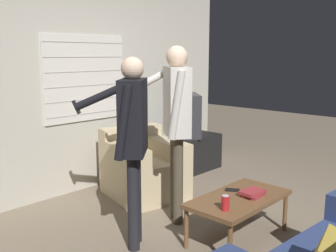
% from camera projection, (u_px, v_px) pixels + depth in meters
% --- Properties ---
extents(ground_plane, '(16.00, 16.00, 0.00)m').
position_uv_depth(ground_plane, '(206.00, 242.00, 3.51)').
color(ground_plane, '#7F705B').
extents(wall_back, '(5.20, 0.08, 2.55)m').
position_uv_depth(wall_back, '(73.00, 87.00, 4.66)').
color(wall_back, '#BCB7A8').
rests_on(wall_back, ground_plane).
extents(armchair_beige, '(0.96, 1.04, 0.79)m').
position_uv_depth(armchair_beige, '(143.00, 167.00, 4.66)').
color(armchair_beige, '#C6B289').
rests_on(armchair_beige, ground_plane).
extents(coffee_table, '(1.00, 0.53, 0.40)m').
position_uv_depth(coffee_table, '(239.00, 201.00, 3.52)').
color(coffee_table, brown).
rests_on(coffee_table, ground_plane).
extents(tv_stand, '(0.84, 0.51, 0.51)m').
position_uv_depth(tv_stand, '(191.00, 153.00, 5.70)').
color(tv_stand, black).
rests_on(tv_stand, ground_plane).
extents(tv, '(0.55, 0.59, 0.60)m').
position_uv_depth(tv, '(191.00, 115.00, 5.60)').
color(tv, '#2D2D33').
rests_on(tv, tv_stand).
extents(person_left_standing, '(0.53, 0.83, 1.64)m').
position_uv_depth(person_left_standing, '(132.00, 129.00, 3.28)').
color(person_left_standing, black).
rests_on(person_left_standing, ground_plane).
extents(person_right_standing, '(0.57, 0.79, 1.74)m').
position_uv_depth(person_right_standing, '(175.00, 112.00, 3.79)').
color(person_right_standing, '#4C4233').
rests_on(person_right_standing, ground_plane).
extents(book_stack, '(0.24, 0.17, 0.05)m').
position_uv_depth(book_stack, '(253.00, 193.00, 3.53)').
color(book_stack, maroon).
rests_on(book_stack, coffee_table).
extents(soda_can, '(0.07, 0.07, 0.13)m').
position_uv_depth(soda_can, '(225.00, 203.00, 3.20)').
color(soda_can, red).
rests_on(soda_can, coffee_table).
extents(spare_remote, '(0.10, 0.13, 0.02)m').
position_uv_depth(spare_remote, '(232.00, 190.00, 3.65)').
color(spare_remote, black).
rests_on(spare_remote, coffee_table).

